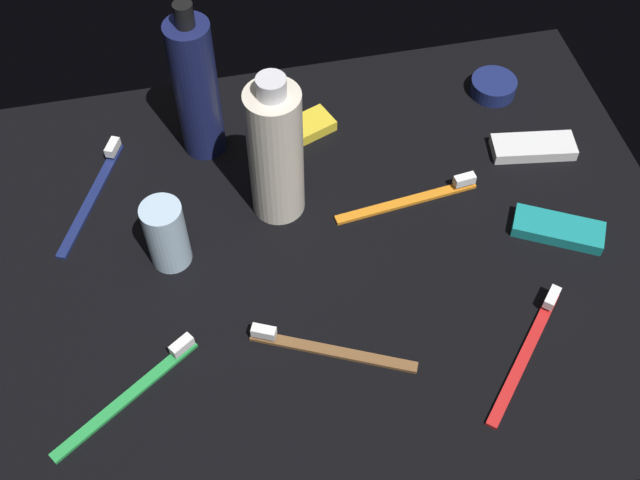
{
  "coord_description": "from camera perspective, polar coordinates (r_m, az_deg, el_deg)",
  "views": [
    {
      "loc": [
        -11.01,
        -51.43,
        75.03
      ],
      "look_at": [
        0.0,
        0.0,
        3.0
      ],
      "focal_mm": 44.71,
      "sensor_mm": 36.0,
      "label": 1
    }
  ],
  "objects": [
    {
      "name": "ground_plane",
      "position": [
        0.92,
        0.0,
        -1.32
      ],
      "size": [
        84.0,
        64.0,
        1.2
      ],
      "primitive_type": "cube",
      "color": "black"
    },
    {
      "name": "lotion_bottle",
      "position": [
        0.97,
        -8.85,
        10.67
      ],
      "size": [
        5.31,
        5.31,
        21.76
      ],
      "color": "#181E4F",
      "rests_on": "ground_plane"
    },
    {
      "name": "bodywash_bottle",
      "position": [
        0.89,
        -3.2,
        6.28
      ],
      "size": [
        6.22,
        6.22,
        20.18
      ],
      "color": "silver",
      "rests_on": "ground_plane"
    },
    {
      "name": "deodorant_stick",
      "position": [
        0.89,
        -10.94,
        0.4
      ],
      "size": [
        4.62,
        4.62,
        8.96
      ],
      "primitive_type": "cylinder",
      "color": "silver",
      "rests_on": "ground_plane"
    },
    {
      "name": "toothbrush_brown",
      "position": [
        0.85,
        0.19,
        -7.7
      ],
      "size": [
        16.85,
        8.62,
        2.1
      ],
      "color": "brown",
      "rests_on": "ground_plane"
    },
    {
      "name": "toothbrush_orange",
      "position": [
        0.97,
        6.83,
        3.04
      ],
      "size": [
        18.02,
        3.26,
        2.1
      ],
      "color": "orange",
      "rests_on": "ground_plane"
    },
    {
      "name": "toothbrush_green",
      "position": [
        0.85,
        -13.12,
        -10.36
      ],
      "size": [
        15.64,
        10.99,
        2.1
      ],
      "color": "green",
      "rests_on": "ground_plane"
    },
    {
      "name": "toothbrush_red",
      "position": [
        0.88,
        14.72,
        -7.38
      ],
      "size": [
        12.94,
        14.18,
        2.1
      ],
      "color": "red",
      "rests_on": "ground_plane"
    },
    {
      "name": "toothbrush_navy",
      "position": [
        1.01,
        -15.85,
        3.47
      ],
      "size": [
        8.78,
        16.79,
        2.1
      ],
      "color": "navy",
      "rests_on": "ground_plane"
    },
    {
      "name": "snack_bar_yellow",
      "position": [
        1.03,
        -1.81,
        7.68
      ],
      "size": [
        11.14,
        7.53,
        1.5
      ],
      "primitive_type": "cube",
      "rotation": [
        0.0,
        0.0,
        0.37
      ],
      "color": "yellow",
      "rests_on": "ground_plane"
    },
    {
      "name": "snack_bar_teal",
      "position": [
        0.97,
        16.68,
        0.75
      ],
      "size": [
        11.06,
        8.44,
        1.5
      ],
      "primitive_type": "cube",
      "rotation": [
        0.0,
        0.0,
        -0.49
      ],
      "color": "teal",
      "rests_on": "ground_plane"
    },
    {
      "name": "snack_bar_white",
      "position": [
        1.05,
        15.01,
        6.44
      ],
      "size": [
        10.87,
        5.47,
        1.5
      ],
      "primitive_type": "cube",
      "rotation": [
        0.0,
        0.0,
        -0.15
      ],
      "color": "white",
      "rests_on": "ground_plane"
    },
    {
      "name": "cream_tin_left",
      "position": [
        1.11,
        12.3,
        10.68
      ],
      "size": [
        6.09,
        6.09,
        2.13
      ],
      "primitive_type": "cylinder",
      "color": "navy",
      "rests_on": "ground_plane"
    }
  ]
}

